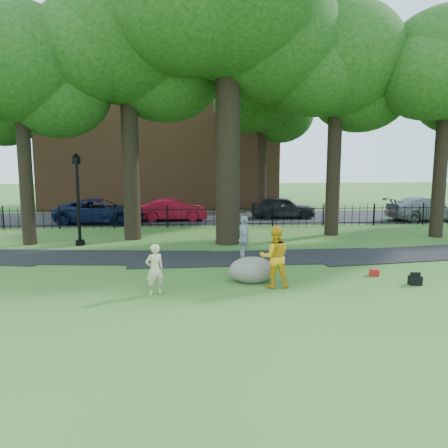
{
  "coord_description": "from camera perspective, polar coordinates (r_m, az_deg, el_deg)",
  "views": [
    {
      "loc": [
        -1.62,
        -12.63,
        3.79
      ],
      "look_at": [
        -0.54,
        2.0,
        1.64
      ],
      "focal_mm": 35.0,
      "sensor_mm": 36.0,
      "label": 1
    }
  ],
  "objects": [
    {
      "name": "backpack",
      "position": [
        14.7,
        23.69,
        -6.75
      ],
      "size": [
        0.4,
        0.27,
        0.28
      ],
      "primitive_type": "cube",
      "rotation": [
        0.0,
        0.0,
        -0.1
      ],
      "color": "black",
      "rests_on": "ground"
    },
    {
      "name": "grey_car",
      "position": [
        28.92,
        7.72,
        2.16
      ],
      "size": [
        4.25,
        1.9,
        1.42
      ],
      "primitive_type": "imported",
      "rotation": [
        0.0,
        0.0,
        1.52
      ],
      "color": "black",
      "rests_on": "ground"
    },
    {
      "name": "brick_building",
      "position": [
        36.77,
        -8.1,
        11.71
      ],
      "size": [
        18.0,
        8.0,
        12.0
      ],
      "primitive_type": "cube",
      "color": "brown",
      "rests_on": "ground"
    },
    {
      "name": "navy_van",
      "position": [
        27.28,
        -15.88,
        1.6
      ],
      "size": [
        5.47,
        2.86,
        1.47
      ],
      "primitive_type": "imported",
      "rotation": [
        0.0,
        0.0,
        1.49
      ],
      "color": "#0C183F",
      "rests_on": "ground"
    },
    {
      "name": "street",
      "position": [
        28.92,
        -0.97,
        0.82
      ],
      "size": [
        80.0,
        7.0,
        0.02
      ],
      "primitive_type": "cube",
      "color": "black",
      "rests_on": "ground"
    },
    {
      "name": "footpath",
      "position": [
        17.16,
        4.69,
        -4.45
      ],
      "size": [
        36.07,
        3.85,
        0.03
      ],
      "primitive_type": "cube",
      "rotation": [
        0.0,
        0.0,
        0.03
      ],
      "color": "black",
      "rests_on": "ground"
    },
    {
      "name": "man",
      "position": [
        13.17,
        6.63,
        -4.28
      ],
      "size": [
        0.91,
        0.72,
        1.85
      ],
      "primitive_type": "imported",
      "rotation": [
        0.0,
        0.0,
        3.16
      ],
      "color": "orange",
      "rests_on": "ground"
    },
    {
      "name": "big_tree",
      "position": [
        20.79,
        0.91,
        26.14
      ],
      "size": [
        10.08,
        8.61,
        14.37
      ],
      "color": "black",
      "rests_on": "ground"
    },
    {
      "name": "red_bag",
      "position": [
        15.34,
        19.03,
        -6.02
      ],
      "size": [
        0.36,
        0.28,
        0.21
      ],
      "primitive_type": "cube",
      "rotation": [
        0.0,
        0.0,
        -0.32
      ],
      "color": "maroon",
      "rests_on": "ground"
    },
    {
      "name": "ground",
      "position": [
        13.28,
        3.0,
        -8.25
      ],
      "size": [
        120.0,
        120.0,
        0.0
      ],
      "primitive_type": "plane",
      "color": "#295B20",
      "rests_on": "ground"
    },
    {
      "name": "lamppost",
      "position": [
        20.4,
        -18.52,
        2.92
      ],
      "size": [
        0.41,
        0.41,
        4.11
      ],
      "rotation": [
        0.0,
        0.0,
        -0.43
      ],
      "color": "black",
      "rests_on": "ground"
    },
    {
      "name": "iron_fence",
      "position": [
        24.88,
        -0.45,
        0.98
      ],
      "size": [
        44.0,
        0.04,
        1.2
      ],
      "color": "black",
      "rests_on": "ground"
    },
    {
      "name": "tree_row",
      "position": [
        21.58,
        1.65,
        20.01
      ],
      "size": [
        26.82,
        7.96,
        12.42
      ],
      "color": "black",
      "rests_on": "ground"
    },
    {
      "name": "woman",
      "position": [
        12.57,
        -9.05,
        -5.87
      ],
      "size": [
        0.63,
        0.55,
        1.46
      ],
      "primitive_type": "imported",
      "rotation": [
        0.0,
        0.0,
        3.59
      ],
      "color": "beige",
      "rests_on": "ground"
    },
    {
      "name": "boulder",
      "position": [
        13.81,
        3.66,
        -5.79
      ],
      "size": [
        1.69,
        1.44,
        0.84
      ],
      "primitive_type": "ellipsoid",
      "rotation": [
        0.0,
        0.0,
        -0.28
      ],
      "color": "slate",
      "rests_on": "ground"
    },
    {
      "name": "pedestrian",
      "position": [
        16.23,
        2.63,
        -1.99
      ],
      "size": [
        0.46,
        1.05,
        1.76
      ],
      "primitive_type": "imported",
      "rotation": [
        0.0,
        0.0,
        1.6
      ],
      "color": "#ADADB2",
      "rests_on": "ground"
    },
    {
      "name": "red_sedan",
      "position": [
        27.6,
        -6.64,
        1.85
      ],
      "size": [
        4.21,
        1.48,
        1.39
      ],
      "primitive_type": "imported",
      "rotation": [
        0.0,
        0.0,
        1.57
      ],
      "color": "maroon",
      "rests_on": "ground"
    },
    {
      "name": "silver_car",
      "position": [
        30.32,
        24.89,
        1.8
      ],
      "size": [
        5.32,
        2.67,
        1.48
      ],
      "primitive_type": "imported",
      "rotation": [
        0.0,
        0.0,
        1.69
      ],
      "color": "gray",
      "rests_on": "ground"
    }
  ]
}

